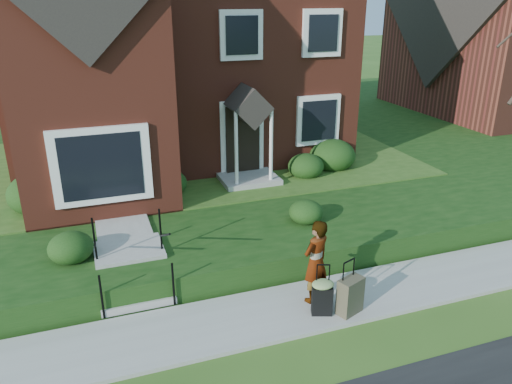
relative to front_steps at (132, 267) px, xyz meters
name	(u,v)px	position (x,y,z in m)	size (l,w,h in m)	color
ground	(281,313)	(2.50, -1.84, -0.47)	(120.00, 120.00, 0.00)	#2D5119
sidewalk	(281,312)	(2.50, -1.84, -0.43)	(60.00, 1.60, 0.08)	#9E9B93
terrace	(271,136)	(6.50, 9.06, -0.17)	(44.00, 20.00, 0.60)	#13350E
walkway	(117,203)	(0.00, 3.16, 0.16)	(1.20, 6.00, 0.06)	#9E9B93
main_house	(163,6)	(2.29, 7.76, 4.79)	(10.40, 10.20, 9.40)	maroon
front_steps	(132,267)	(0.00, 0.00, 0.00)	(1.40, 2.02, 1.50)	#9E9B93
foundation_shrubs	(201,176)	(2.25, 3.25, 0.58)	(9.85, 4.56, 1.05)	black
woman	(316,261)	(3.24, -1.73, 0.45)	(0.61, 0.40, 1.68)	#999999
suitcase_black	(322,295)	(3.17, -2.19, 0.00)	(0.51, 0.46, 1.01)	black
suitcase_olive	(350,296)	(3.68, -2.33, -0.04)	(0.56, 0.44, 1.07)	#4B4632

